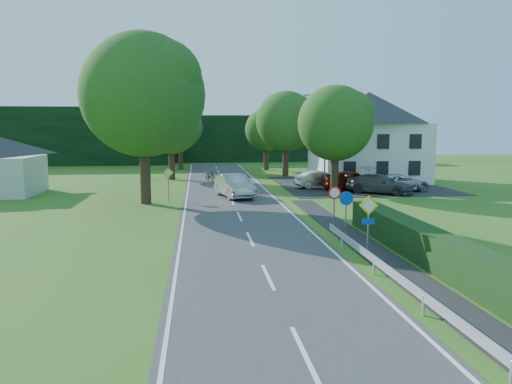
{
  "coord_description": "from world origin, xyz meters",
  "views": [
    {
      "loc": [
        -2.4,
        -10.84,
        5.28
      ],
      "look_at": [
        0.97,
        17.94,
        1.49
      ],
      "focal_mm": 35.0,
      "sensor_mm": 36.0,
      "label": 1
    }
  ],
  "objects": [
    {
      "name": "tree_right_back",
      "position": [
        6.0,
        50.0,
        3.78
      ],
      "size": [
        6.2,
        6.2,
        7.56
      ],
      "primitive_type": null,
      "color": "#265419",
      "rests_on": "ground"
    },
    {
      "name": "line_centre",
      "position": [
        0.0,
        20.0,
        0.04
      ],
      "size": [
        0.12,
        80.0,
        0.01
      ],
      "primitive_type": null,
      "color": "white",
      "rests_on": "road"
    },
    {
      "name": "streetlight",
      "position": [
        8.06,
        30.0,
        4.46
      ],
      "size": [
        2.03,
        0.18,
        8.0
      ],
      "color": "gray",
      "rests_on": "ground"
    },
    {
      "name": "sign_speed_limit",
      "position": [
        4.3,
        12.97,
        1.77
      ],
      "size": [
        0.64,
        0.11,
        2.37
      ],
      "color": "gray",
      "rests_on": "ground"
    },
    {
      "name": "road",
      "position": [
        0.0,
        20.0,
        0.02
      ],
      "size": [
        7.0,
        80.0,
        0.04
      ],
      "primitive_type": "cube",
      "color": "#3A3A3C",
      "rests_on": "ground"
    },
    {
      "name": "tree_left_back",
      "position": [
        -4.5,
        52.0,
        4.04
      ],
      "size": [
        6.6,
        6.6,
        8.07
      ],
      "primitive_type": null,
      "color": "#265419",
      "rests_on": "ground"
    },
    {
      "name": "tree_main",
      "position": [
        -6.0,
        24.0,
        5.82
      ],
      "size": [
        9.4,
        9.4,
        11.64
      ],
      "primitive_type": null,
      "color": "#265419",
      "rests_on": "ground"
    },
    {
      "name": "footpath",
      "position": [
        4.95,
        2.0,
        0.02
      ],
      "size": [
        1.5,
        44.0,
        0.04
      ],
      "primitive_type": "cube",
      "color": "black",
      "rests_on": "ground"
    },
    {
      "name": "treeline_right",
      "position": [
        8.0,
        66.0,
        3.5
      ],
      "size": [
        30.0,
        5.0,
        7.0
      ],
      "primitive_type": "cube",
      "color": "black",
      "rests_on": "ground"
    },
    {
      "name": "parking_pad",
      "position": [
        12.0,
        33.0,
        0.02
      ],
      "size": [
        14.0,
        16.0,
        0.04
      ],
      "primitive_type": "cube",
      "color": "black",
      "rests_on": "ground"
    },
    {
      "name": "parked_car_silver_b",
      "position": [
        13.96,
        28.0,
        0.75
      ],
      "size": [
        5.59,
        3.66,
        1.43
      ],
      "primitive_type": "imported",
      "rotation": [
        0.0,
        0.0,
        1.84
      ],
      "color": "#B9B8C0",
      "rests_on": "parking_pad"
    },
    {
      "name": "treeline_left",
      "position": [
        -28.0,
        62.0,
        4.0
      ],
      "size": [
        44.0,
        6.0,
        8.0
      ],
      "primitive_type": "cube",
      "color": "black",
      "rests_on": "ground"
    },
    {
      "name": "sign_roundabout",
      "position": [
        4.3,
        10.98,
        1.67
      ],
      "size": [
        0.64,
        0.08,
        2.37
      ],
      "color": "gray",
      "rests_on": "ground"
    },
    {
      "name": "tree_right_mid",
      "position": [
        8.5,
        28.0,
        4.29
      ],
      "size": [
        7.0,
        7.0,
        8.58
      ],
      "primitive_type": null,
      "color": "#265419",
      "rests_on": "ground"
    },
    {
      "name": "sign_priority_left",
      "position": [
        -4.5,
        24.98,
        1.72
      ],
      "size": [
        0.78,
        0.09,
        2.44
      ],
      "color": "gray",
      "rests_on": "ground"
    },
    {
      "name": "parked_car_silver_a",
      "position": [
        8.14,
        31.0,
        0.78
      ],
      "size": [
        4.69,
        2.16,
        1.49
      ],
      "primitive_type": "imported",
      "rotation": [
        0.0,
        0.0,
        1.7
      ],
      "color": "#A9A9AD",
      "rests_on": "parking_pad"
    },
    {
      "name": "line_edge_right",
      "position": [
        3.25,
        20.0,
        0.04
      ],
      "size": [
        0.12,
        80.0,
        0.01
      ],
      "primitive_type": "cube",
      "color": "white",
      "rests_on": "road"
    },
    {
      "name": "tree_right_far",
      "position": [
        7.0,
        42.0,
        4.54
      ],
      "size": [
        7.4,
        7.4,
        9.09
      ],
      "primitive_type": null,
      "color": "#265419",
      "rests_on": "ground"
    },
    {
      "name": "parked_car_red",
      "position": [
        10.39,
        29.3,
        0.87
      ],
      "size": [
        4.9,
        1.99,
        1.67
      ],
      "primitive_type": "imported",
      "rotation": [
        0.0,
        0.0,
        1.57
      ],
      "color": "#621D0A",
      "rests_on": "parking_pad"
    },
    {
      "name": "parasol",
      "position": [
        12.41,
        30.91,
        1.0
      ],
      "size": [
        2.17,
        2.21,
        1.92
      ],
      "primitive_type": "imported",
      "rotation": [
        0.0,
        0.0,
        -0.04
      ],
      "color": "#B30E0E",
      "rests_on": "parking_pad"
    },
    {
      "name": "moving_car",
      "position": [
        0.3,
        26.16,
        0.9
      ],
      "size": [
        2.95,
        5.51,
        1.72
      ],
      "primitive_type": "imported",
      "rotation": [
        0.0,
        0.0,
        0.23
      ],
      "color": "#AEAEB3",
      "rests_on": "road"
    },
    {
      "name": "ground",
      "position": [
        0.0,
        0.0,
        0.0
      ],
      "size": [
        160.0,
        160.0,
        0.0
      ],
      "primitive_type": "plane",
      "color": "#2C5C1A",
      "rests_on": "ground"
    },
    {
      "name": "guardrail",
      "position": [
        3.85,
        -1.0,
        0.34
      ],
      "size": [
        0.12,
        26.0,
        0.69
      ],
      "primitive_type": null,
      "color": "silver",
      "rests_on": "ground"
    },
    {
      "name": "tree_left_far",
      "position": [
        -5.0,
        40.0,
        4.29
      ],
      "size": [
        7.0,
        7.0,
        8.58
      ],
      "primitive_type": null,
      "color": "#265419",
      "rests_on": "ground"
    },
    {
      "name": "line_edge_left",
      "position": [
        -3.25,
        20.0,
        0.04
      ],
      "size": [
        0.12,
        80.0,
        0.01
      ],
      "primitive_type": "cube",
      "color": "white",
      "rests_on": "road"
    },
    {
      "name": "motorcycle",
      "position": [
        -1.2,
        36.88,
        0.6
      ],
      "size": [
        1.47,
        2.24,
        1.11
      ],
      "primitive_type": "imported",
      "rotation": [
        0.0,
        0.0,
        0.38
      ],
      "color": "black",
      "rests_on": "road"
    },
    {
      "name": "parked_car_grey",
      "position": [
        11.92,
        27.05,
        0.79
      ],
      "size": [
        5.45,
        4.77,
        1.51
      ],
      "primitive_type": "imported",
      "rotation": [
        0.0,
        0.0,
        0.94
      ],
      "color": "#424347",
      "rests_on": "parking_pad"
    },
    {
      "name": "house_white",
      "position": [
        14.0,
        36.0,
        4.41
      ],
      "size": [
        10.6,
        8.4,
        8.6
      ],
      "color": "white",
      "rests_on": "ground"
    },
    {
      "name": "sign_priority_right",
      "position": [
        4.3,
        7.98,
        1.8
      ],
      "size": [
        0.78,
        0.09,
        2.59
      ],
      "color": "gray",
      "rests_on": "ground"
    }
  ]
}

